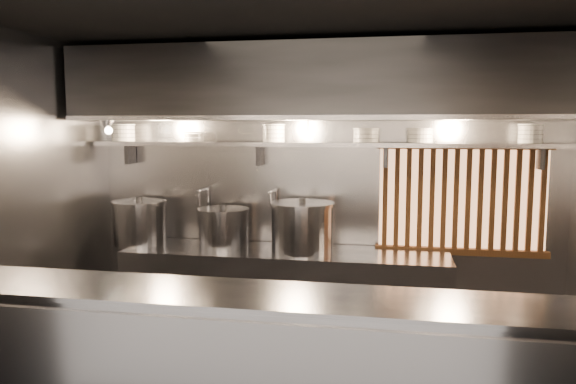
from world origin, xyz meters
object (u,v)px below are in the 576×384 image
(heat_lamp, at_px, (107,124))
(pendant_bulb, at_px, (308,136))
(stock_pot_right, at_px, (302,227))
(stock_pot_left, at_px, (140,222))
(stock_pot_mid, at_px, (223,227))

(heat_lamp, xyz_separation_m, pendant_bulb, (1.80, 0.35, -0.11))
(heat_lamp, distance_m, stock_pot_right, 2.01)
(pendant_bulb, distance_m, stock_pot_right, 0.84)
(stock_pot_left, distance_m, stock_pot_right, 1.62)
(heat_lamp, distance_m, stock_pot_left, 1.01)
(pendant_bulb, height_order, stock_pot_left, pendant_bulb)
(stock_pot_right, bearing_deg, heat_lamp, -171.76)
(stock_pot_left, bearing_deg, stock_pot_mid, 1.38)
(heat_lamp, xyz_separation_m, stock_pot_left, (0.15, 0.30, -0.95))
(heat_lamp, height_order, stock_pot_mid, heat_lamp)
(stock_pot_left, relative_size, stock_pot_mid, 1.02)
(stock_pot_left, distance_m, stock_pot_mid, 0.84)
(stock_pot_right, bearing_deg, stock_pot_left, 178.34)
(stock_pot_mid, height_order, stock_pot_right, stock_pot_right)
(pendant_bulb, distance_m, stock_pot_left, 1.86)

